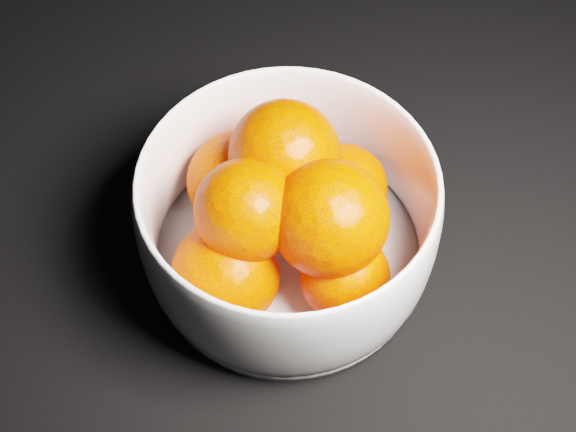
{
  "coord_description": "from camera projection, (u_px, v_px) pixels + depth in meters",
  "views": [
    {
      "loc": [
        0.24,
        -0.07,
        0.48
      ],
      "look_at": [
        0.25,
        0.22,
        0.05
      ],
      "focal_mm": 50.0,
      "sensor_mm": 36.0,
      "label": 1
    }
  ],
  "objects": [
    {
      "name": "orange_pile",
      "position": [
        282.0,
        210.0,
        0.51
      ],
      "size": [
        0.15,
        0.14,
        0.11
      ],
      "color": "#FF3700",
      "rests_on": "bowl"
    },
    {
      "name": "bowl",
      "position": [
        288.0,
        220.0,
        0.53
      ],
      "size": [
        0.2,
        0.2,
        0.1
      ],
      "rotation": [
        0.0,
        0.0,
        0.22
      ],
      "color": "silver",
      "rests_on": "ground"
    }
  ]
}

